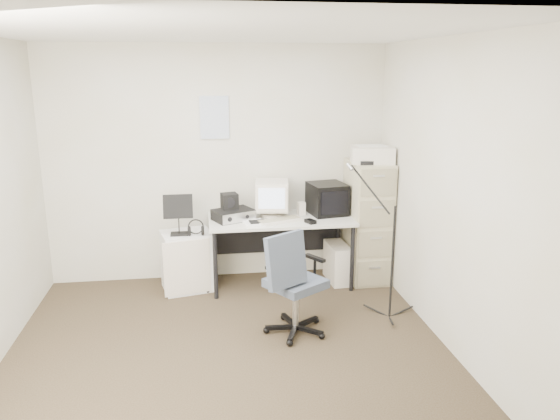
{
  "coord_description": "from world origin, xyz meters",
  "views": [
    {
      "loc": [
        -0.16,
        -3.99,
        2.26
      ],
      "look_at": [
        0.55,
        0.95,
        0.95
      ],
      "focal_mm": 35.0,
      "sensor_mm": 36.0,
      "label": 1
    }
  ],
  "objects": [
    {
      "name": "pc_tower",
      "position": [
        1.25,
        1.44,
        0.21
      ],
      "size": [
        0.22,
        0.45,
        0.41
      ],
      "primitive_type": "cube",
      "rotation": [
        0.0,
        0.0,
        0.05
      ],
      "color": "silver",
      "rests_on": "floor"
    },
    {
      "name": "wall_calendar",
      "position": [
        -0.02,
        1.79,
        1.75
      ],
      "size": [
        0.3,
        0.02,
        0.44
      ],
      "primitive_type": "cube",
      "color": "white",
      "rests_on": "wall_back"
    },
    {
      "name": "crt_monitor",
      "position": [
        0.55,
        1.56,
        0.92
      ],
      "size": [
        0.38,
        0.4,
        0.37
      ],
      "primitive_type": "cube",
      "rotation": [
        0.0,
        0.0,
        -0.13
      ],
      "color": "silver",
      "rests_on": "desk"
    },
    {
      "name": "crt_tv",
      "position": [
        1.15,
        1.56,
        0.9
      ],
      "size": [
        0.42,
        0.44,
        0.33
      ],
      "primitive_type": "cube",
      "rotation": [
        0.0,
        0.0,
        0.17
      ],
      "color": "black",
      "rests_on": "desk"
    },
    {
      "name": "side_cart",
      "position": [
        -0.35,
        1.45,
        0.31
      ],
      "size": [
        0.57,
        0.5,
        0.62
      ],
      "primitive_type": "cube",
      "rotation": [
        0.0,
        0.0,
        0.23
      ],
      "color": "silver",
      "rests_on": "floor"
    },
    {
      "name": "desk",
      "position": [
        0.63,
        1.45,
        0.36
      ],
      "size": [
        1.5,
        0.7,
        0.73
      ],
      "primitive_type": "cube",
      "color": "silver",
      "rests_on": "floor"
    },
    {
      "name": "wall_back",
      "position": [
        0.0,
        1.8,
        1.25
      ],
      "size": [
        3.6,
        0.02,
        2.5
      ],
      "primitive_type": "cube",
      "color": "silver",
      "rests_on": "ground"
    },
    {
      "name": "printer",
      "position": [
        1.58,
        1.41,
        1.38
      ],
      "size": [
        0.48,
        0.37,
        0.17
      ],
      "primitive_type": "cube",
      "rotation": [
        0.0,
        0.0,
        -0.18
      ],
      "color": "silver",
      "rests_on": "filing_cabinet"
    },
    {
      "name": "headphones",
      "position": [
        -0.25,
        1.34,
        0.67
      ],
      "size": [
        0.2,
        0.2,
        0.03
      ],
      "primitive_type": "torus",
      "rotation": [
        0.0,
        0.0,
        -0.17
      ],
      "color": "black",
      "rests_on": "side_cart"
    },
    {
      "name": "papers",
      "position": [
        0.33,
        1.27,
        0.74
      ],
      "size": [
        0.23,
        0.29,
        0.02
      ],
      "primitive_type": "cube",
      "rotation": [
        0.0,
        0.0,
        0.1
      ],
      "color": "white",
      "rests_on": "desk"
    },
    {
      "name": "keyboard",
      "position": [
        0.59,
        1.31,
        0.74
      ],
      "size": [
        0.51,
        0.33,
        0.03
      ],
      "primitive_type": "cube",
      "rotation": [
        0.0,
        0.0,
        0.38
      ],
      "color": "silver",
      "rests_on": "desk"
    },
    {
      "name": "ceiling",
      "position": [
        0.0,
        0.0,
        2.5
      ],
      "size": [
        3.6,
        3.6,
        0.01
      ],
      "primitive_type": "cube",
      "color": "white",
      "rests_on": "ground"
    },
    {
      "name": "music_stand",
      "position": [
        -0.42,
        1.38,
        0.83
      ],
      "size": [
        0.32,
        0.23,
        0.43
      ],
      "primitive_type": "cube",
      "rotation": [
        0.0,
        0.0,
        0.28
      ],
      "color": "black",
      "rests_on": "side_cart"
    },
    {
      "name": "wall_right",
      "position": [
        1.8,
        0.0,
        1.25
      ],
      "size": [
        0.02,
        3.6,
        2.5
      ],
      "primitive_type": "cube",
      "color": "silver",
      "rests_on": "ground"
    },
    {
      "name": "radio_speaker",
      "position": [
        0.1,
        1.5,
        0.92
      ],
      "size": [
        0.19,
        0.18,
        0.16
      ],
      "primitive_type": "cube",
      "rotation": [
        0.0,
        0.0,
        0.21
      ],
      "color": "black",
      "rests_on": "radio_receiver"
    },
    {
      "name": "desk_speaker",
      "position": [
        0.87,
        1.56,
        0.8
      ],
      "size": [
        0.09,
        0.09,
        0.14
      ],
      "primitive_type": "cube",
      "rotation": [
        0.0,
        0.0,
        0.21
      ],
      "color": "beige",
      "rests_on": "desk"
    },
    {
      "name": "wall_front",
      "position": [
        0.0,
        -1.8,
        1.25
      ],
      "size": [
        3.6,
        0.02,
        2.5
      ],
      "primitive_type": "cube",
      "color": "silver",
      "rests_on": "ground"
    },
    {
      "name": "mouse",
      "position": [
        0.9,
        1.22,
        0.75
      ],
      "size": [
        0.12,
        0.14,
        0.04
      ],
      "primitive_type": "cube",
      "rotation": [
        0.0,
        0.0,
        0.43
      ],
      "color": "black",
      "rests_on": "desk"
    },
    {
      "name": "office_chair",
      "position": [
        0.6,
        0.32,
        0.48
      ],
      "size": [
        0.76,
        0.76,
        0.96
      ],
      "primitive_type": "cube",
      "rotation": [
        0.0,
        0.0,
        0.58
      ],
      "color": "#4A5466",
      "rests_on": "floor"
    },
    {
      "name": "floor",
      "position": [
        0.0,
        0.0,
        -0.01
      ],
      "size": [
        3.6,
        3.6,
        0.01
      ],
      "primitive_type": "cube",
      "color": "#2E2313",
      "rests_on": "ground"
    },
    {
      "name": "filing_cabinet",
      "position": [
        1.58,
        1.48,
        0.65
      ],
      "size": [
        0.4,
        0.6,
        1.3
      ],
      "primitive_type": "cube",
      "color": "#C9BD8C",
      "rests_on": "floor"
    },
    {
      "name": "radio_receiver",
      "position": [
        0.13,
        1.45,
        0.79
      ],
      "size": [
        0.47,
        0.41,
        0.11
      ],
      "primitive_type": "cube",
      "rotation": [
        0.0,
        0.0,
        0.42
      ],
      "color": "black",
      "rests_on": "desk"
    },
    {
      "name": "mic_stand",
      "position": [
        1.52,
        0.51,
        0.7
      ],
      "size": [
        0.03,
        0.03,
        1.39
      ],
      "primitive_type": "cylinder",
      "rotation": [
        0.0,
        0.0,
        1.92
      ],
      "color": "black",
      "rests_on": "floor"
    }
  ]
}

